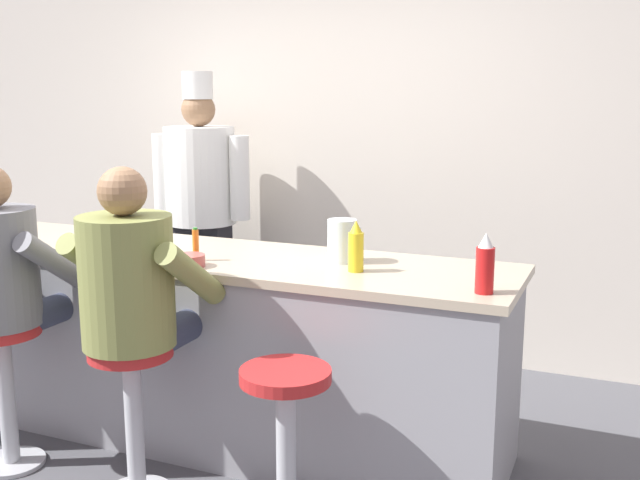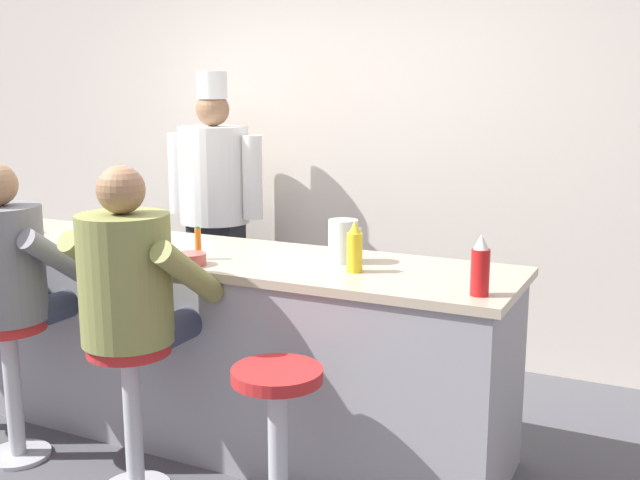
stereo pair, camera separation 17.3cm
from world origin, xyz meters
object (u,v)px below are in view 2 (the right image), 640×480
(breakfast_plate, at_px, (158,254))
(diner_seated_olive, at_px, (131,290))
(hot_sauce_bottle_orange, at_px, (198,243))
(coffee_mug_white, at_px, (24,225))
(diner_seated_grey, at_px, (9,274))
(cook_in_whites_near, at_px, (215,198))
(ketchup_bottle_red, at_px, (480,267))
(mustard_bottle_yellow, at_px, (355,248))
(empty_stool_round, at_px, (278,425))
(water_pitcher_clear, at_px, (343,241))
(cereal_bowl, at_px, (190,259))

(breakfast_plate, distance_m, diner_seated_olive, 0.45)
(hot_sauce_bottle_orange, height_order, coffee_mug_white, hot_sauce_bottle_orange)
(diner_seated_grey, height_order, cook_in_whites_near, cook_in_whites_near)
(ketchup_bottle_red, relative_size, cook_in_whites_near, 0.13)
(coffee_mug_white, bearing_deg, diner_seated_grey, -47.78)
(hot_sauce_bottle_orange, distance_m, diner_seated_grey, 0.88)
(ketchup_bottle_red, relative_size, diner_seated_grey, 0.17)
(mustard_bottle_yellow, distance_m, empty_stool_round, 0.84)
(mustard_bottle_yellow, relative_size, water_pitcher_clear, 1.15)
(diner_seated_olive, relative_size, cook_in_whites_near, 0.77)
(breakfast_plate, bearing_deg, water_pitcher_clear, 19.54)
(ketchup_bottle_red, height_order, hot_sauce_bottle_orange, ketchup_bottle_red)
(cereal_bowl, height_order, diner_seated_grey, diner_seated_grey)
(cereal_bowl, height_order, cook_in_whites_near, cook_in_whites_near)
(ketchup_bottle_red, distance_m, cook_in_whites_near, 2.57)
(mustard_bottle_yellow, distance_m, diner_seated_olive, 0.97)
(ketchup_bottle_red, xyz_separation_m, diner_seated_grey, (-2.10, -0.41, -0.17))
(ketchup_bottle_red, distance_m, diner_seated_olive, 1.44)
(ketchup_bottle_red, distance_m, coffee_mug_white, 2.64)
(mustard_bottle_yellow, height_order, hot_sauce_bottle_orange, mustard_bottle_yellow)
(empty_stool_round, relative_size, cook_in_whites_near, 0.37)
(cereal_bowl, height_order, empty_stool_round, cereal_bowl)
(cook_in_whites_near, bearing_deg, diner_seated_grey, -87.93)
(empty_stool_round, bearing_deg, cereal_bowl, 150.48)
(diner_seated_grey, bearing_deg, diner_seated_olive, 0.09)
(coffee_mug_white, xyz_separation_m, empty_stool_round, (1.97, -0.62, -0.54))
(coffee_mug_white, bearing_deg, cook_in_whites_near, 68.73)
(water_pitcher_clear, distance_m, diner_seated_grey, 1.56)
(water_pitcher_clear, height_order, cook_in_whites_near, cook_in_whites_near)
(cereal_bowl, xyz_separation_m, coffee_mug_white, (-1.31, 0.25, 0.02))
(diner_seated_grey, distance_m, cook_in_whites_near, 1.81)
(breakfast_plate, relative_size, cereal_bowl, 1.77)
(coffee_mug_white, bearing_deg, water_pitcher_clear, 3.37)
(breakfast_plate, height_order, cook_in_whites_near, cook_in_whites_near)
(water_pitcher_clear, xyz_separation_m, diner_seated_olive, (-0.66, -0.70, -0.14))
(breakfast_plate, height_order, empty_stool_round, breakfast_plate)
(diner_seated_grey, bearing_deg, empty_stool_round, -1.24)
(mustard_bottle_yellow, relative_size, hot_sauce_bottle_orange, 1.45)
(mustard_bottle_yellow, height_order, empty_stool_round, mustard_bottle_yellow)
(coffee_mug_white, bearing_deg, ketchup_bottle_red, -4.01)
(water_pitcher_clear, bearing_deg, cereal_bowl, -149.12)
(water_pitcher_clear, xyz_separation_m, cook_in_whites_near, (-1.45, 1.10, -0.03))
(cereal_bowl, bearing_deg, mustard_bottle_yellow, 15.86)
(ketchup_bottle_red, distance_m, diner_seated_grey, 2.14)
(water_pitcher_clear, xyz_separation_m, diner_seated_grey, (-1.38, -0.70, -0.15))
(hot_sauce_bottle_orange, distance_m, cook_in_whites_near, 1.57)
(coffee_mug_white, height_order, diner_seated_olive, diner_seated_olive)
(diner_seated_olive, bearing_deg, mustard_bottle_yellow, 34.88)
(mustard_bottle_yellow, xyz_separation_m, hot_sauce_bottle_orange, (-0.76, -0.09, -0.03))
(cereal_bowl, distance_m, coffee_mug_white, 1.34)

